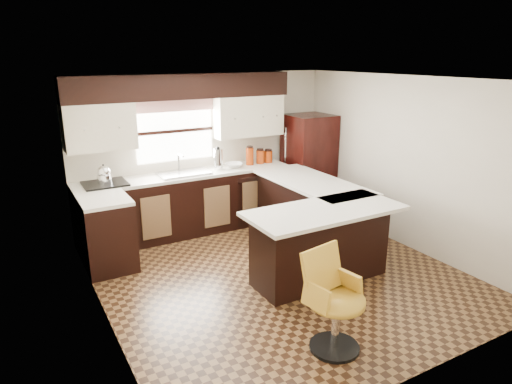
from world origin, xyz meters
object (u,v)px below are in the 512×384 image
refrigerator (308,165)px  bar_chair (337,303)px  peninsula_long (308,214)px  peninsula_return (320,245)px

refrigerator → bar_chair: size_ratio=1.75×
bar_chair → peninsula_long: bearing=49.5°
peninsula_return → refrigerator: refrigerator is taller
peninsula_return → bar_chair: bearing=-121.1°
peninsula_long → bar_chair: bar_chair is taller
refrigerator → peninsula_return: bearing=-122.3°
peninsula_long → bar_chair: size_ratio=2.01×
peninsula_long → peninsula_return: size_ratio=1.18×
peninsula_return → bar_chair: (-0.72, -1.20, 0.04)m
peninsula_long → peninsula_return: bearing=-118.3°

